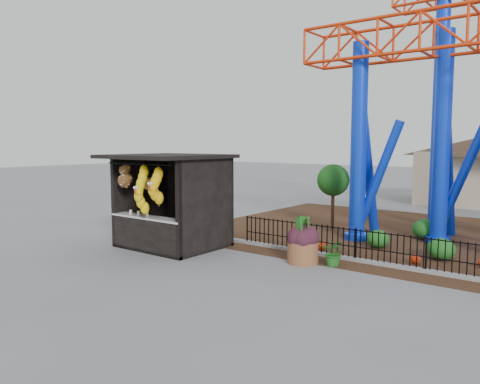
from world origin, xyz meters
The scene contains 9 objects.
ground centered at (0.00, 0.00, 0.00)m, with size 120.00×120.00×0.00m, color slate.
mulch_bed centered at (4.00, 8.00, 0.01)m, with size 18.00×12.00×0.02m, color #331E11.
curb centered at (4.00, 3.00, 0.06)m, with size 18.00×0.18×0.12m, color gray.
prize_booth centered at (-3.00, 0.91, 1.53)m, with size 3.50×3.40×3.12m.
picket_fence centered at (4.90, 3.00, 0.50)m, with size 12.20×0.06×1.00m, color black, non-canonical shape.
terracotta_planter centered at (1.62, 1.94, 0.32)m, with size 0.91×0.91×0.64m, color brown.
planter_foliage centered at (1.62, 1.94, 0.96)m, with size 0.70×0.70×0.64m, color #33141F.
potted_plant centered at (2.52, 2.16, 0.39)m, with size 0.70×0.60×0.78m, color #30591A.
landscaping centered at (4.58, 5.83, 0.33)m, with size 7.53×4.46×0.74m.
Camera 1 is at (8.35, -9.79, 3.49)m, focal length 35.00 mm.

